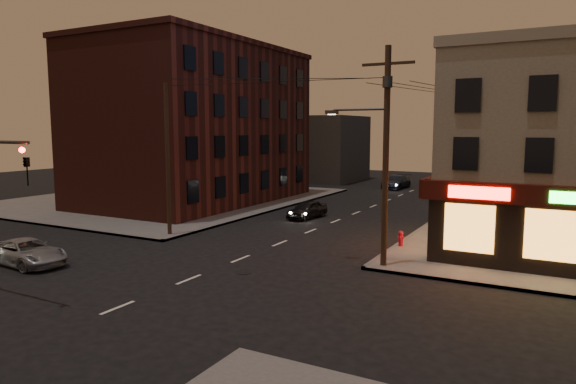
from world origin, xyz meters
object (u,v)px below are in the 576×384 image
Objects in this scene: sedan_near at (307,209)px; fire_hydrant at (401,238)px; suv_cross at (27,252)px; sedan_far at (396,182)px; sedan_mid at (447,196)px.

sedan_near reaches higher than fire_hydrant.
fire_hydrant is (14.74, 11.80, -0.01)m from suv_cross.
suv_cross is 39.77m from sedan_far.
sedan_near is 0.77× the size of sedan_far.
sedan_far is at bearing -5.26° from suv_cross.
sedan_near is at bearing 144.88° from fire_hydrant.
sedan_mid is at bearing 66.95° from sedan_near.
sedan_mid is (7.29, 12.98, -0.06)m from sedan_near.
suv_cross is 33.66m from sedan_mid.
suv_cross is 0.90× the size of sedan_far.
suv_cross is 1.16× the size of sedan_near.
sedan_near is 21.35m from sedan_far.
fire_hydrant is (1.42, -19.11, 0.02)m from sedan_mid.
sedan_mid is 0.72× the size of sedan_far.
sedan_far is (6.26, 39.28, 0.10)m from suv_cross.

